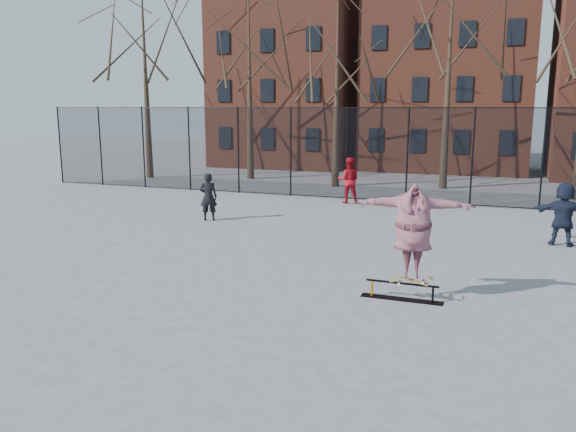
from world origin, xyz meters
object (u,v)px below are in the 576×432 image
(skater, at_px, (413,233))
(bystander_navy, at_px, (563,214))
(skate_rail, at_px, (402,293))
(skateboard, at_px, (411,281))
(bystander_black, at_px, (208,197))
(bystander_red, at_px, (349,180))

(skater, xyz_separation_m, bystander_navy, (3.45, 6.37, -0.51))
(skate_rail, height_order, skateboard, skateboard)
(skate_rail, relative_size, bystander_black, 1.01)
(skate_rail, relative_size, skater, 0.71)
(skater, distance_m, bystander_red, 12.13)
(skateboard, height_order, bystander_red, bystander_red)
(skate_rail, relative_size, bystander_navy, 0.91)
(bystander_red, height_order, bystander_navy, bystander_red)
(bystander_black, height_order, bystander_red, bystander_red)
(bystander_black, distance_m, bystander_red, 6.51)
(skate_rail, xyz_separation_m, skater, (0.19, 0.00, 1.30))
(skateboard, bearing_deg, skate_rail, -180.00)
(skate_rail, bearing_deg, skater, 0.00)
(skate_rail, xyz_separation_m, bystander_black, (-7.82, 6.07, 0.70))
(skate_rail, distance_m, bystander_black, 9.93)
(bystander_black, xyz_separation_m, bystander_navy, (11.46, 0.30, 0.09))
(skater, relative_size, bystander_black, 1.42)
(bystander_red, xyz_separation_m, bystander_navy, (7.67, -4.99, -0.02))
(skateboard, relative_size, bystander_navy, 0.41)
(skater, relative_size, bystander_red, 1.25)
(skateboard, xyz_separation_m, bystander_red, (-4.23, 11.36, 0.54))
(skate_rail, height_order, skater, skater)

